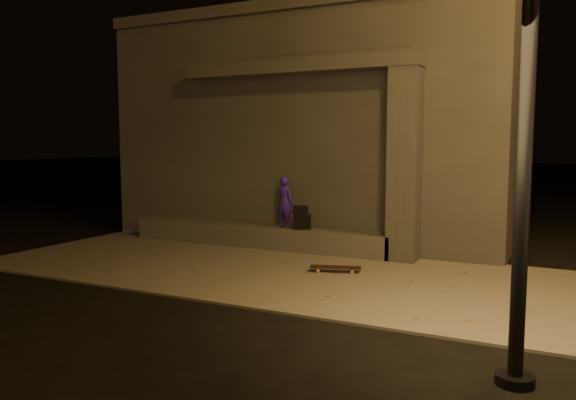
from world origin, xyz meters
The scene contains 9 objects.
ground centered at (0.00, 0.00, 0.00)m, with size 120.00×120.00×0.00m, color black.
sidewalk centered at (0.00, 2.00, 0.02)m, with size 11.00×4.40×0.04m, color #68615B.
building centered at (-1.00, 6.49, 2.61)m, with size 9.00×5.10×5.22m.
ledge centered at (-1.50, 3.75, 0.27)m, with size 6.00×0.55×0.45m, color #4C4A45.
column centered at (1.70, 3.75, 1.84)m, with size 0.55×0.55×3.60m, color #3C3937.
canopy centered at (-0.50, 3.80, 3.78)m, with size 5.00×0.70×0.28m, color #3C3937.
skateboarder centered at (-0.81, 3.75, 1.02)m, with size 0.39×0.26×1.07m, color #341AA9.
backpack centered at (-0.40, 3.75, 0.66)m, with size 0.41×0.35×0.50m.
skateboard centered at (0.93, 2.24, 0.12)m, with size 0.90×0.48×0.10m.
Camera 1 is at (4.42, -6.60, 2.26)m, focal length 35.00 mm.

